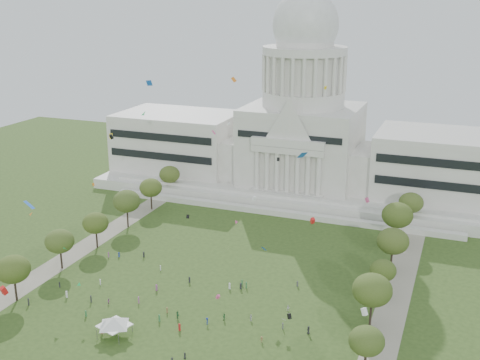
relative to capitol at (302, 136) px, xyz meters
The scene contains 29 objects.
ground 115.76m from the capitol, 90.00° to the right, with size 400.00×400.00×0.00m, color #30491B.
capitol is the anchor object (origin of this frame).
path_left 98.93m from the capitol, 119.87° to the right, with size 8.00×160.00×0.04m, color gray.
path_right 98.93m from the capitol, 60.13° to the right, with size 8.00×160.00×0.04m, color gray.
row_tree_l_1 125.32m from the capitol, 110.71° to the right, with size 8.86×8.86×12.59m.
row_tree_r_1 125.12m from the capitol, 68.16° to the right, with size 7.58×7.58×10.78m.
row_tree_l_2 107.19m from the capitol, 115.07° to the right, with size 8.42×8.42×11.97m.
row_tree_r_2 106.56m from the capitol, 65.33° to the right, with size 9.55×9.55×13.58m.
row_tree_l_3 92.14m from the capitol, 118.96° to the right, with size 8.12×8.12×11.55m.
row_tree_r_3 91.98m from the capitol, 60.70° to the right, with size 7.01×7.01×9.98m.
row_tree_l_4 76.50m from the capitol, 125.78° to the right, with size 9.29×9.29×13.21m.
row_tree_r_4 78.81m from the capitol, 54.84° to the right, with size 9.19×9.19×13.06m.
row_tree_l_5 63.64m from the capitol, 136.72° to the right, with size 8.33×8.33×11.85m.
row_tree_r_5 62.67m from the capitol, 44.94° to the right, with size 9.82×9.82×13.96m.
row_tree_l_6 54.69m from the capitol, 152.45° to the right, with size 8.19×8.19×11.64m.
row_tree_r_6 54.32m from the capitol, 28.99° to the right, with size 8.42×8.42×11.97m.
event_tent 123.77m from the capitol, 95.12° to the right, with size 11.13×11.13×4.93m.
person_0 111.45m from the capitol, 73.41° to the right, with size 0.98×0.64×2.00m, color #26262B.
person_2 101.46m from the capitol, 76.16° to the right, with size 0.79×0.48×1.62m, color silver.
person_3 111.88m from the capitol, 86.23° to the right, with size 1.17×0.61×1.82m, color navy.
person_4 108.86m from the capitol, 84.46° to the right, with size 1.10×0.60×1.87m, color #33723F.
person_5 111.55m from the capitol, 90.41° to the right, with size 1.70×0.67×1.83m, color #33723F.
person_6 126.48m from the capitol, 86.10° to the right, with size 0.72×0.47×1.48m, color #26262B.
person_7 124.95m from the capitol, 96.62° to the right, with size 0.72×0.52×1.96m, color #B21E1E.
person_8 113.37m from the capitol, 100.69° to the right, with size 0.71×0.44×1.46m, color #994C8C.
person_9 116.38m from the capitol, 78.85° to the right, with size 0.98×0.51×1.52m, color olive.
person_10 107.56m from the capitol, 80.98° to the right, with size 1.00×0.54×1.70m, color silver.
distant_crowd 103.16m from the capitol, 97.25° to the right, with size 64.95×37.00×1.90m.
kite_swarm 108.20m from the capitol, 90.28° to the right, with size 92.50×103.12×56.68m.
Camera 1 is at (60.89, -113.18, 76.73)m, focal length 45.00 mm.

